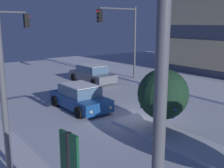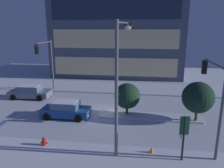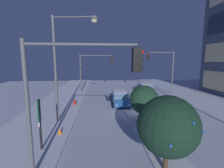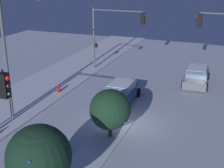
% 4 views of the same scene
% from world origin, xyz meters
% --- Properties ---
extents(ground, '(52.00, 52.00, 0.00)m').
position_xyz_m(ground, '(0.00, 0.00, 0.00)').
color(ground, silver).
extents(curb_strip_near, '(52.00, 5.20, 0.14)m').
position_xyz_m(curb_strip_near, '(0.00, -8.62, 0.07)').
color(curb_strip_near, silver).
rests_on(curb_strip_near, ground).
extents(curb_strip_far, '(52.00, 5.20, 0.14)m').
position_xyz_m(curb_strip_far, '(0.00, 8.62, 0.07)').
color(curb_strip_far, silver).
rests_on(curb_strip_far, ground).
extents(median_strip, '(9.00, 1.80, 0.14)m').
position_xyz_m(median_strip, '(4.10, -0.55, 0.07)').
color(median_strip, silver).
rests_on(median_strip, ground).
extents(car_near, '(4.40, 2.11, 1.49)m').
position_xyz_m(car_near, '(-3.34, -1.59, 0.71)').
color(car_near, '#19478C').
rests_on(car_near, ground).
extents(car_far, '(4.74, 2.26, 1.49)m').
position_xyz_m(car_far, '(-9.30, 3.13, 0.71)').
color(car_far, slate).
rests_on(car_far, ground).
extents(traffic_light_corner_near_right, '(0.32, 4.77, 5.80)m').
position_xyz_m(traffic_light_corner_near_right, '(7.88, -4.88, 4.08)').
color(traffic_light_corner_near_right, '#565960').
rests_on(traffic_light_corner_near_right, ground).
extents(traffic_light_corner_far_left, '(0.32, 4.11, 6.37)m').
position_xyz_m(traffic_light_corner_far_left, '(-8.00, 5.25, 4.42)').
color(traffic_light_corner_far_left, '#565960').
rests_on(traffic_light_corner_far_left, ground).
extents(street_lamp_arched, '(0.77, 3.34, 8.27)m').
position_xyz_m(street_lamp_arched, '(2.02, -6.41, 5.36)').
color(street_lamp_arched, '#565960').
rests_on(street_lamp_arched, ground).
extents(fire_hydrant, '(0.48, 0.26, 0.73)m').
position_xyz_m(fire_hydrant, '(-3.06, -6.72, 0.35)').
color(fire_hydrant, red).
rests_on(fire_hydrant, ground).
extents(parking_info_sign, '(0.55, 0.14, 2.94)m').
position_xyz_m(parking_info_sign, '(5.85, -7.17, 1.88)').
color(parking_info_sign, black).
rests_on(parking_info_sign, ground).
extents(decorated_tree_median, '(2.64, 2.66, 3.52)m').
position_xyz_m(decorated_tree_median, '(7.99, -1.04, 2.19)').
color(decorated_tree_median, '#473323').
rests_on(decorated_tree_median, ground).
extents(decorated_tree_left_of_median, '(2.33, 2.33, 3.01)m').
position_xyz_m(decorated_tree_left_of_median, '(2.05, -0.34, 1.84)').
color(decorated_tree_left_of_median, '#473323').
rests_on(decorated_tree_left_of_median, ground).
extents(construction_cone, '(0.36, 0.36, 0.55)m').
position_xyz_m(construction_cone, '(4.08, -6.62, 0.28)').
color(construction_cone, orange).
rests_on(construction_cone, ground).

